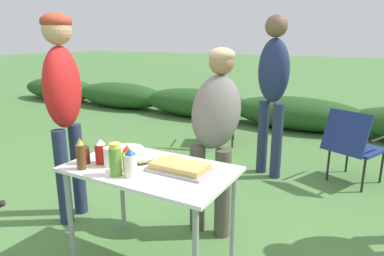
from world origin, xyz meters
TOP-DOWN VIEW (x-y plane):
  - shrub_hedge at (0.00, 4.32)m, footprint 14.40×0.90m
  - folding_table at (0.00, 0.00)m, footprint 1.10×0.64m
  - food_tray at (0.21, 0.04)m, footprint 0.40×0.23m
  - plate_stack at (-0.33, 0.16)m, footprint 0.25×0.25m
  - mixing_bowl at (-0.12, 0.07)m, footprint 0.20×0.20m
  - paper_cup_stack at (-0.24, -0.11)m, footprint 0.08×0.08m
  - beer_bottle at (-0.37, -0.24)m, footprint 0.06×0.06m
  - mustard_bottle at (-0.09, -0.11)m, footprint 0.07×0.07m
  - mayo_bottle at (-0.01, -0.18)m, footprint 0.08×0.08m
  - bbq_sauce_bottle at (-0.43, -0.15)m, footprint 0.08×0.08m
  - ketchup_bottle at (-0.33, -0.09)m, footprint 0.08×0.08m
  - relish_jar at (-0.11, -0.21)m, footprint 0.08×0.08m
  - standing_person_with_beanie at (0.15, 0.68)m, footprint 0.44×0.52m
  - standing_person_in_dark_puffer at (0.21, 2.03)m, footprint 0.46×0.40m
  - standing_person_in_gray_fleece at (-1.02, 0.21)m, footprint 0.31×0.39m
  - camp_chair_green_behind_table at (1.07, 2.20)m, footprint 0.66×0.73m
  - camp_chair_near_hedge at (-0.77, 2.77)m, footprint 0.64×0.71m

SIDE VIEW (x-z plane):
  - shrub_hedge at x=0.00m, z-range 0.00..0.56m
  - camp_chair_green_behind_table at x=1.07m, z-range 0.05..0.88m
  - camp_chair_near_hedge at x=-0.77m, z-range 0.05..0.88m
  - folding_table at x=0.00m, z-range 0.29..1.03m
  - plate_stack at x=-0.33m, z-range 0.74..0.77m
  - food_tray at x=0.21m, z-range 0.74..0.79m
  - mixing_bowl at x=-0.12m, z-range 0.74..0.80m
  - paper_cup_stack at x=-0.24m, z-range 0.74..0.87m
  - bbq_sauce_bottle at x=-0.43m, z-range 0.74..0.88m
  - ketchup_bottle at x=-0.33m, z-range 0.74..0.91m
  - mustard_bottle at x=-0.09m, z-range 0.74..0.91m
  - mayo_bottle at x=-0.01m, z-range 0.74..0.92m
  - beer_bottle at x=-0.37m, z-range 0.73..0.94m
  - relish_jar at x=-0.11m, z-range 0.74..0.95m
  - standing_person_with_beanie at x=0.15m, z-range 0.16..1.66m
  - standing_person_in_dark_puffer at x=0.21m, z-range 0.19..2.00m
  - standing_person_in_gray_fleece at x=-1.02m, z-range 0.23..1.98m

